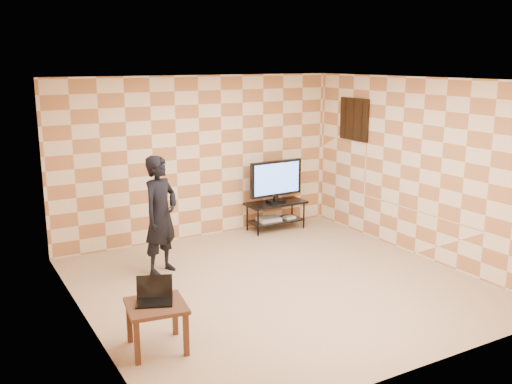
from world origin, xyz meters
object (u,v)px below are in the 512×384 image
(side_table, at_px, (156,312))
(person, at_px, (161,215))
(tv_stand, at_px, (276,209))
(tv, at_px, (276,179))

(side_table, distance_m, person, 2.25)
(tv_stand, distance_m, tv, 0.54)
(side_table, relative_size, person, 0.40)
(person, bearing_deg, tv_stand, -8.95)
(side_table, bearing_deg, tv, 42.58)
(tv_stand, relative_size, tv, 1.05)
(person, bearing_deg, side_table, -142.62)
(tv, bearing_deg, person, -158.27)
(tv_stand, xyz_separation_m, person, (-2.49, -1.00, 0.47))
(tv_stand, bearing_deg, person, -158.21)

